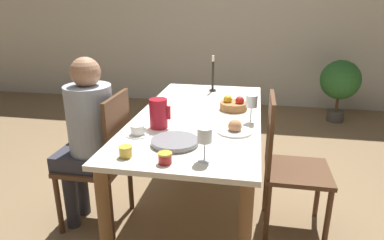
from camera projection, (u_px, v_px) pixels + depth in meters
name	position (u px, v px, depth m)	size (l,w,h in m)	color
ground_plane	(198.00, 207.00, 2.66)	(20.00, 20.00, 0.00)	#7F6647
wall_back	(233.00, 17.00, 4.96)	(10.00, 0.06, 2.60)	beige
dining_table	(199.00, 128.00, 2.44)	(0.86, 1.78, 0.76)	silver
chair_person_side	(103.00, 158.00, 2.33)	(0.42, 0.42, 0.95)	#51331E
chair_opposite	(286.00, 162.00, 2.26)	(0.42, 0.42, 0.95)	#51331E
person_seated	(87.00, 130.00, 2.26)	(0.39, 0.41, 1.19)	#33333D
red_pitcher	(159.00, 113.00, 2.13)	(0.14, 0.11, 0.19)	#A31423
wine_glass_water	(252.00, 103.00, 2.20)	(0.07, 0.07, 0.18)	white
wine_glass_juice	(205.00, 137.00, 1.67)	(0.07, 0.07, 0.17)	white
teacup_near_person	(138.00, 131.00, 2.03)	(0.14, 0.14, 0.06)	white
serving_tray	(175.00, 142.00, 1.90)	(0.27, 0.27, 0.03)	gray
bread_plate	(235.00, 129.00, 2.07)	(0.22, 0.22, 0.08)	white
jam_jar_amber	(126.00, 151.00, 1.75)	(0.07, 0.07, 0.06)	gold
jam_jar_red	(165.00, 157.00, 1.67)	(0.07, 0.07, 0.06)	#A81E1E
fruit_bowl	(234.00, 105.00, 2.50)	(0.20, 0.20, 0.11)	#9E6B3D
candlestick_tall	(213.00, 78.00, 2.99)	(0.06, 0.06, 0.31)	black
potted_plant	(340.00, 82.00, 4.39)	(0.50, 0.50, 0.81)	#4C4742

